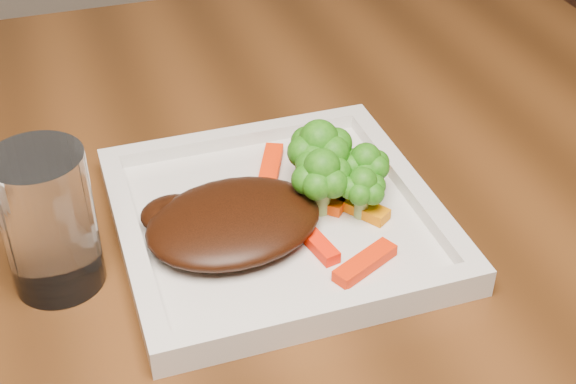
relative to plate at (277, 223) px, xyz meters
name	(u,v)px	position (x,y,z in m)	size (l,w,h in m)	color
plate	(277,223)	(0.00, 0.00, 0.00)	(0.27, 0.27, 0.01)	silver
steak	(234,222)	(-0.04, -0.01, 0.02)	(0.15, 0.12, 0.03)	black
broccoli_0	(319,157)	(0.05, 0.03, 0.04)	(0.07, 0.07, 0.07)	#116913
broccoli_1	(365,166)	(0.08, 0.01, 0.04)	(0.05, 0.05, 0.06)	#3C7413
broccoli_2	(362,188)	(0.07, -0.02, 0.04)	(0.05, 0.05, 0.06)	#336C12
broccoli_3	(322,182)	(0.04, 0.00, 0.04)	(0.06, 0.06, 0.06)	#287413
carrot_0	(365,263)	(0.05, -0.08, 0.01)	(0.06, 0.02, 0.01)	red
carrot_2	(317,243)	(0.02, -0.05, 0.01)	(0.05, 0.01, 0.01)	#FF1D04
carrot_3	(368,165)	(0.10, 0.04, 0.01)	(0.06, 0.02, 0.01)	orange
carrot_4	(271,166)	(0.02, 0.07, 0.01)	(0.06, 0.02, 0.01)	#FF2D04
carrot_5	(355,205)	(0.07, -0.01, 0.01)	(0.06, 0.02, 0.01)	orange
carrot_6	(343,194)	(0.06, 0.01, 0.01)	(0.06, 0.01, 0.01)	#F14003
drinking_glass	(49,221)	(-0.19, -0.01, 0.05)	(0.07, 0.07, 0.12)	white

